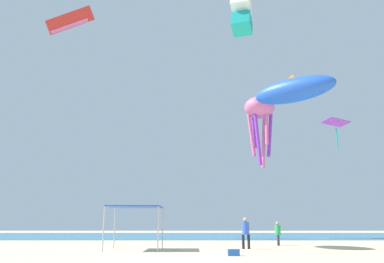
{
  "coord_description": "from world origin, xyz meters",
  "views": [
    {
      "loc": [
        0.68,
        -18.0,
        1.58
      ],
      "look_at": [
        0.75,
        15.63,
        9.69
      ],
      "focal_mm": 35.21,
      "sensor_mm": 36.0,
      "label": 1
    }
  ],
  "objects": [
    {
      "name": "kite_box_white",
      "position": [
        3.92,
        4.16,
        14.9
      ],
      "size": [
        1.61,
        1.79,
        2.89
      ],
      "rotation": [
        0.0,
        0.0,
        2.83
      ],
      "color": "white"
    },
    {
      "name": "person_leftmost",
      "position": [
        3.96,
        5.73,
        1.09
      ],
      "size": [
        0.49,
        0.44,
        1.86
      ],
      "rotation": [
        0.0,
        0.0,
        6.06
      ],
      "color": "black",
      "rests_on": "ground"
    },
    {
      "name": "ocean_strip",
      "position": [
        0.0,
        28.71,
        0.01
      ],
      "size": [
        110.0,
        24.03,
        0.03
      ],
      "primitive_type": "cube",
      "color": "teal",
      "rests_on": "ground"
    },
    {
      "name": "cooler_box",
      "position": [
        2.69,
        0.97,
        0.18
      ],
      "size": [
        0.57,
        0.37,
        0.35
      ],
      "color": "blue",
      "rests_on": "ground"
    },
    {
      "name": "kite_diamond_purple",
      "position": [
        11.46,
        9.28,
        8.76
      ],
      "size": [
        1.81,
        1.83,
        2.37
      ],
      "rotation": [
        0.0,
        0.0,
        4.85
      ],
      "color": "purple"
    },
    {
      "name": "kite_octopus_pink",
      "position": [
        7.89,
        20.43,
        13.09
      ],
      "size": [
        4.36,
        4.36,
        7.52
      ],
      "rotation": [
        0.0,
        0.0,
        5.25
      ],
      "color": "pink"
    },
    {
      "name": "canopy_tent",
      "position": [
        -2.68,
        4.85,
        2.38
      ],
      "size": [
        3.08,
        3.09,
        2.5
      ],
      "color": "#B2B2B7",
      "rests_on": "ground"
    },
    {
      "name": "person_near_tent",
      "position": [
        6.67,
        9.11,
        0.95
      ],
      "size": [
        0.39,
        0.41,
        1.62
      ],
      "rotation": [
        0.0,
        0.0,
        1.2
      ],
      "color": "#33384C",
      "rests_on": "ground"
    },
    {
      "name": "ground",
      "position": [
        0.0,
        0.0,
        -0.05
      ],
      "size": [
        110.0,
        110.0,
        0.1
      ],
      "primitive_type": "cube",
      "color": "beige"
    },
    {
      "name": "kite_inflatable_blue",
      "position": [
        10.16,
        15.13,
        13.56
      ],
      "size": [
        7.91,
        6.95,
        3.15
      ],
      "rotation": [
        0.0,
        0.0,
        2.49
      ],
      "color": "blue"
    },
    {
      "name": "kite_parafoil_red",
      "position": [
        -12.95,
        19.88,
        23.47
      ],
      "size": [
        5.44,
        1.08,
        3.3
      ],
      "rotation": [
        0.0,
        0.0,
        3.09
      ],
      "color": "red"
    }
  ]
}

